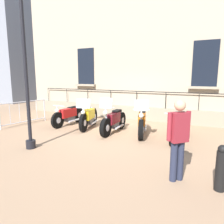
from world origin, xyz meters
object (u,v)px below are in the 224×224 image
crowd_barrier (24,112)px  motorcycle_red (69,115)px  bollard (221,168)px  lamppost (22,15)px  motorcycle_yellow (89,117)px  motorcycle_white (177,127)px  pedestrian_standing (178,136)px  motorcycle_maroon (114,121)px  motorcycle_orange (142,123)px

crowd_barrier → motorcycle_red: bearing=114.6°
crowd_barrier → bollard: (2.20, 7.59, -0.12)m
lamppost → motorcycle_yellow: bearing=175.1°
motorcycle_white → pedestrian_standing: size_ratio=1.31×
lamppost → pedestrian_standing: lamppost is taller
motorcycle_yellow → crowd_barrier: bearing=-75.2°
pedestrian_standing → motorcycle_maroon: bearing=-135.1°
motorcycle_orange → lamppost: bearing=-41.0°
motorcycle_maroon → motorcycle_orange: motorcycle_maroon is taller
lamppost → motorcycle_maroon: bearing=151.3°
lamppost → crowd_barrier: size_ratio=2.22×
motorcycle_red → motorcycle_white: 4.57m
motorcycle_white → motorcycle_orange: bearing=-92.3°
motorcycle_orange → lamppost: lamppost is taller
motorcycle_orange → motorcycle_red: bearing=-90.2°
motorcycle_yellow → motorcycle_orange: motorcycle_orange is taller
bollard → motorcycle_white: bearing=-157.1°
motorcycle_maroon → motorcycle_white: 2.29m
motorcycle_yellow → pedestrian_standing: (2.91, 3.95, 0.48)m
crowd_barrier → pedestrian_standing: (2.16, 6.80, 0.38)m
motorcycle_red → motorcycle_orange: bearing=89.8°
motorcycle_yellow → motorcycle_maroon: 1.23m
motorcycle_orange → crowd_barrier: (0.80, -5.11, 0.12)m
motorcycle_maroon → crowd_barrier: motorcycle_maroon is taller
motorcycle_red → motorcycle_maroon: 2.30m
motorcycle_orange → bollard: size_ratio=2.37×
motorcycle_orange → motorcycle_white: 1.24m
motorcycle_red → motorcycle_white: motorcycle_white is taller
motorcycle_maroon → motorcycle_yellow: bearing=-97.6°
motorcycle_red → motorcycle_yellow: (0.06, 1.07, 0.03)m
motorcycle_orange → bollard: motorcycle_orange is taller
motorcycle_orange → motorcycle_white: (0.05, 1.24, -0.03)m
lamppost → pedestrian_standing: (0.08, 4.20, -2.79)m
motorcycle_maroon → pedestrian_standing: size_ratio=1.24×
motorcycle_maroon → crowd_barrier: bearing=-81.8°
motorcycle_red → motorcycle_maroon: (0.22, 2.29, -0.00)m
motorcycle_red → motorcycle_white: bearing=89.2°
motorcycle_yellow → lamppost: (2.82, -0.24, 3.27)m
motorcycle_maroon → motorcycle_white: (-0.16, 2.28, -0.02)m
motorcycle_white → crowd_barrier: bearing=-83.3°
crowd_barrier → pedestrian_standing: pedestrian_standing is taller
motorcycle_maroon → motorcycle_orange: 1.06m
motorcycle_yellow → motorcycle_white: 3.50m
motorcycle_maroon → motorcycle_orange: bearing=101.4°
motorcycle_yellow → bollard: motorcycle_yellow is taller
motorcycle_maroon → lamppost: (2.66, -1.46, 3.30)m
motorcycle_red → bollard: bearing=62.6°
motorcycle_yellow → motorcycle_orange: size_ratio=0.92×
motorcycle_red → motorcycle_orange: 3.33m
motorcycle_orange → motorcycle_maroon: bearing=-78.6°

